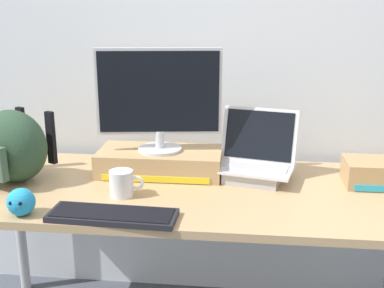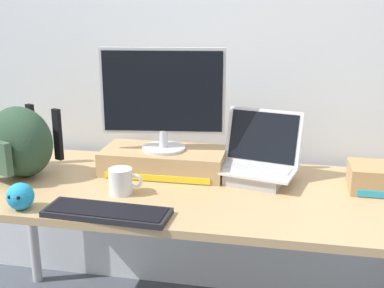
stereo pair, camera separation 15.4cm
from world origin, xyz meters
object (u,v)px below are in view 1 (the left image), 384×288
object	(u,v)px
desktop_monitor	(159,98)
plush_toy	(21,202)
coffee_mug	(122,183)
open_laptop	(255,166)
toner_box_yellow	(160,162)
messenger_backpack	(13,146)
external_keyboard	(113,215)

from	to	relation	value
desktop_monitor	plush_toy	xyz separation A→B (m)	(-0.40, -0.47, -0.28)
coffee_mug	open_laptop	bearing A→B (deg)	26.11
plush_toy	toner_box_yellow	bearing A→B (deg)	49.73
plush_toy	messenger_backpack	bearing A→B (deg)	118.22
coffee_mug	messenger_backpack	bearing A→B (deg)	166.39
coffee_mug	desktop_monitor	bearing A→B (deg)	69.78
plush_toy	open_laptop	bearing A→B (deg)	29.24
toner_box_yellow	open_laptop	bearing A→B (deg)	-3.68
open_laptop	messenger_backpack	distance (m)	0.98
external_keyboard	plush_toy	distance (m)	0.32
plush_toy	coffee_mug	bearing A→B (deg)	34.01
coffee_mug	external_keyboard	bearing A→B (deg)	-85.66
messenger_backpack	external_keyboard	bearing A→B (deg)	-9.29
plush_toy	external_keyboard	bearing A→B (deg)	1.47
external_keyboard	coffee_mug	distance (m)	0.20
external_keyboard	plush_toy	size ratio (longest dim) A/B	4.57
toner_box_yellow	plush_toy	distance (m)	0.62
external_keyboard	plush_toy	bearing A→B (deg)	-176.21
open_laptop	coffee_mug	xyz separation A→B (m)	(-0.50, -0.24, -0.01)
coffee_mug	plush_toy	bearing A→B (deg)	-145.99
desktop_monitor	open_laptop	world-z (taller)	desktop_monitor
desktop_monitor	external_keyboard	xyz separation A→B (m)	(-0.08, -0.46, -0.31)
toner_box_yellow	plush_toy	bearing A→B (deg)	-130.27
toner_box_yellow	coffee_mug	distance (m)	0.29
toner_box_yellow	plush_toy	size ratio (longest dim) A/B	5.38
toner_box_yellow	external_keyboard	world-z (taller)	toner_box_yellow
messenger_backpack	desktop_monitor	bearing A→B (deg)	38.16
toner_box_yellow	open_laptop	distance (m)	0.40
toner_box_yellow	desktop_monitor	xyz separation A→B (m)	(0.00, -0.00, 0.27)
external_keyboard	messenger_backpack	size ratio (longest dim) A/B	1.19
desktop_monitor	plush_toy	world-z (taller)	desktop_monitor
open_laptop	messenger_backpack	bearing A→B (deg)	-159.37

